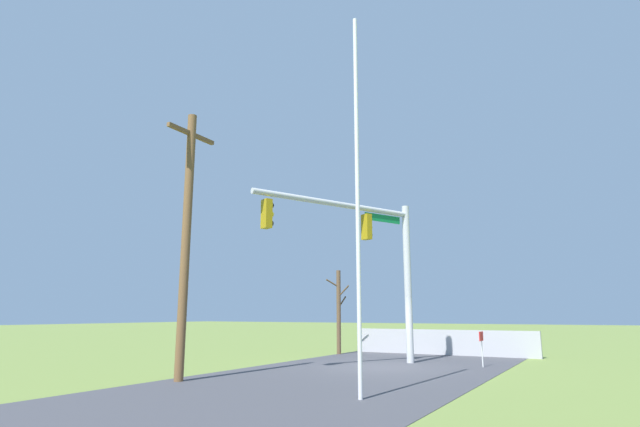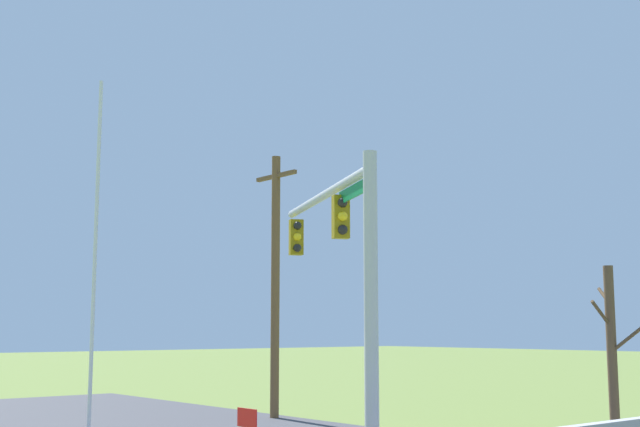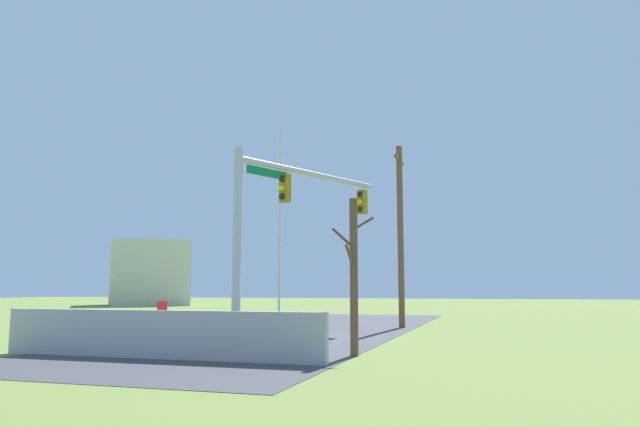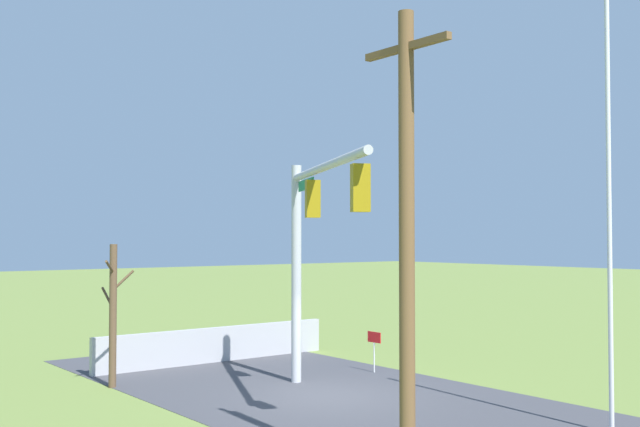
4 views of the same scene
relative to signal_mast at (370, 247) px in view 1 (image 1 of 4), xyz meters
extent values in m
plane|color=olive|center=(-0.26, -0.43, -4.28)|extent=(160.00, 160.00, 0.00)
cube|color=#3D3D42|center=(-4.26, -0.43, -4.28)|extent=(28.00, 8.00, 0.01)
cube|color=#B7B5AD|center=(2.76, -0.82, -4.28)|extent=(6.00, 6.00, 0.01)
cube|color=#A8A8AD|center=(6.15, -0.80, -3.72)|extent=(0.20, 8.37, 1.12)
cylinder|color=#B2B5BA|center=(1.76, -0.82, -1.24)|extent=(0.28, 0.28, 6.08)
cylinder|color=#B2B5BA|center=(-1.38, 0.64, 1.45)|extent=(6.37, 3.09, 0.20)
cube|color=#0F7238|center=(0.63, -0.29, 1.17)|extent=(1.65, 0.78, 0.28)
cube|color=#937A0F|center=(-0.12, 0.06, 0.75)|extent=(0.37, 0.43, 0.96)
sphere|color=black|center=(0.01, -0.01, 1.05)|extent=(0.22, 0.22, 0.22)
sphere|color=yellow|center=(0.01, -0.01, 0.75)|extent=(0.22, 0.22, 0.22)
sphere|color=black|center=(0.01, -0.01, 0.45)|extent=(0.22, 0.22, 0.22)
cube|color=#937A0F|center=(-4.02, 1.86, 0.75)|extent=(0.37, 0.43, 0.96)
sphere|color=black|center=(-3.89, 1.80, 1.05)|extent=(0.22, 0.22, 0.22)
sphere|color=yellow|center=(-3.89, 1.80, 0.75)|extent=(0.22, 0.22, 0.22)
sphere|color=black|center=(-3.89, 1.80, 0.45)|extent=(0.22, 0.22, 0.22)
cylinder|color=silver|center=(-6.71, -2.66, 0.29)|extent=(0.10, 0.10, 9.14)
cylinder|color=brown|center=(-6.45, 2.98, -0.39)|extent=(0.26, 0.26, 7.79)
cube|color=brown|center=(-6.45, 2.98, 2.91)|extent=(1.90, 0.12, 0.12)
cylinder|color=brown|center=(4.25, 3.52, -2.35)|extent=(0.20, 0.20, 3.87)
cylinder|color=brown|center=(4.62, 3.52, -1.90)|extent=(0.78, 0.07, 0.57)
cylinder|color=brown|center=(4.01, 3.72, -1.02)|extent=(0.54, 0.47, 0.39)
cylinder|color=brown|center=(4.23, 3.24, -1.40)|extent=(0.12, 0.61, 0.55)
cylinder|color=silver|center=(1.52, -3.54, -3.83)|extent=(0.04, 0.04, 0.90)
cube|color=red|center=(1.52, -3.54, -3.22)|extent=(0.56, 0.02, 0.32)
camera|label=1|loc=(-17.11, -7.52, -2.44)|focal=28.16mm
camera|label=2|loc=(13.71, -12.03, -1.71)|focal=47.12mm
camera|label=3|loc=(18.30, 6.95, -2.66)|focal=32.72mm
camera|label=4|loc=(-15.24, 11.71, -0.25)|focal=42.15mm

